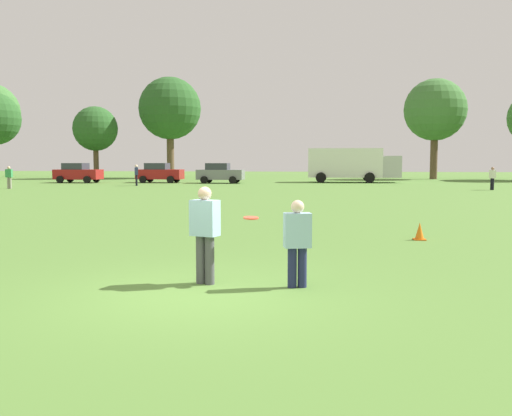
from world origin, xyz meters
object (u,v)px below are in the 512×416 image
(traffic_cone, at_px, (420,231))
(bystander_sideline_watcher, at_px, (492,177))
(bystander_far_jogger, at_px, (136,174))
(bystander_field_marshal, at_px, (9,176))
(parked_car_center, at_px, (220,173))
(box_truck, at_px, (352,164))
(frisbee, at_px, (251,218))
(parked_car_near_left, at_px, (78,173))
(player_thrower, at_px, (205,229))
(player_defender, at_px, (297,239))
(parked_car_mid_left, at_px, (159,173))

(traffic_cone, height_order, bystander_sideline_watcher, bystander_sideline_watcher)
(bystander_far_jogger, xyz_separation_m, bystander_field_marshal, (-7.89, -5.47, -0.04))
(bystander_sideline_watcher, bearing_deg, bystander_far_jogger, 172.96)
(parked_car_center, bearing_deg, traffic_cone, -71.48)
(parked_car_center, distance_m, box_truck, 12.44)
(frisbee, bearing_deg, traffic_cone, 56.12)
(parked_car_center, bearing_deg, parked_car_near_left, -177.37)
(bystander_far_jogger, bearing_deg, parked_car_center, 43.93)
(parked_car_center, xyz_separation_m, box_truck, (12.02, 3.11, 0.83))
(parked_car_near_left, relative_size, parked_car_center, 1.00)
(player_thrower, bearing_deg, parked_car_center, 99.74)
(bystander_field_marshal, bearing_deg, parked_car_near_left, 86.82)
(player_defender, bearing_deg, bystander_far_jogger, 112.45)
(player_thrower, height_order, player_defender, player_thrower)
(parked_car_mid_left, bearing_deg, traffic_cone, -63.69)
(bystander_field_marshal, bearing_deg, frisbee, -53.79)
(player_defender, bearing_deg, parked_car_center, 101.89)
(parked_car_mid_left, height_order, bystander_field_marshal, parked_car_mid_left)
(traffic_cone, xyz_separation_m, parked_car_near_left, (-24.94, 34.32, 0.69))
(box_truck, relative_size, bystander_field_marshal, 5.16)
(player_thrower, xyz_separation_m, bystander_sideline_watcher, (14.15, 31.79, -0.04))
(player_thrower, xyz_separation_m, bystander_far_jogger, (-12.94, 35.14, 0.02))
(player_thrower, height_order, bystander_sideline_watcher, player_thrower)
(bystander_field_marshal, bearing_deg, traffic_cone, -42.93)
(parked_car_mid_left, bearing_deg, frisbee, -71.73)
(player_defender, height_order, box_truck, box_truck)
(player_defender, xyz_separation_m, traffic_cone, (3.07, 6.02, -0.60))
(traffic_cone, height_order, parked_car_near_left, parked_car_near_left)
(player_defender, height_order, bystander_field_marshal, bystander_field_marshal)
(bystander_field_marshal, bearing_deg, bystander_far_jogger, 34.73)
(bystander_far_jogger, bearing_deg, frisbee, -68.58)
(parked_car_near_left, bearing_deg, traffic_cone, -54.00)
(frisbee, relative_size, parked_car_mid_left, 0.06)
(parked_car_center, height_order, bystander_field_marshal, parked_car_center)
(box_truck, distance_m, bystander_far_jogger, 20.02)
(parked_car_center, bearing_deg, bystander_far_jogger, -136.07)
(traffic_cone, distance_m, parked_car_mid_left, 39.45)
(player_thrower, distance_m, bystander_field_marshal, 36.25)
(parked_car_mid_left, bearing_deg, player_defender, -70.80)
(frisbee, relative_size, traffic_cone, 0.56)
(player_thrower, height_order, parked_car_near_left, parked_car_near_left)
(box_truck, bearing_deg, bystander_field_marshal, -151.05)
(player_defender, distance_m, bystander_field_marshal, 37.28)
(traffic_cone, height_order, parked_car_center, parked_car_center)
(parked_car_near_left, height_order, bystander_far_jogger, parked_car_near_left)
(frisbee, distance_m, parked_car_near_left, 45.30)
(box_truck, height_order, bystander_far_jogger, box_truck)
(traffic_cone, distance_m, box_truck, 38.07)
(bystander_sideline_watcher, bearing_deg, box_truck, 126.91)
(parked_car_near_left, bearing_deg, bystander_sideline_watcher, -13.80)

